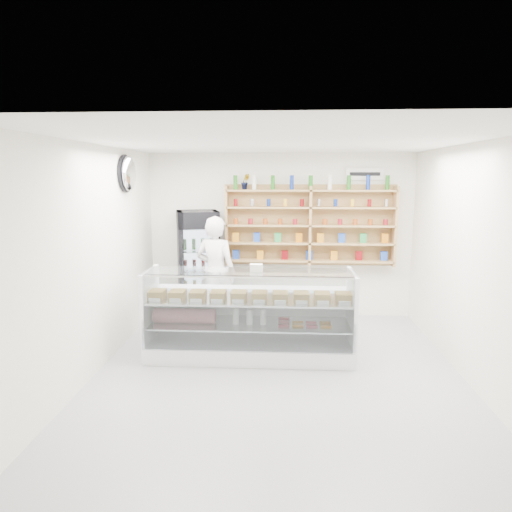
{
  "coord_description": "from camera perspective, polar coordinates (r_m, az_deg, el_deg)",
  "views": [
    {
      "loc": [
        0.05,
        -5.32,
        2.41
      ],
      "look_at": [
        -0.32,
        0.9,
        1.32
      ],
      "focal_mm": 32.0,
      "sensor_mm": 36.0,
      "label": 1
    }
  ],
  "objects": [
    {
      "name": "drinks_cooler",
      "position": [
        7.73,
        -7.22,
        -1.2
      ],
      "size": [
        0.81,
        0.8,
        1.85
      ],
      "rotation": [
        0.0,
        0.0,
        0.27
      ],
      "color": "black",
      "rests_on": "floor"
    },
    {
      "name": "security_mirror",
      "position": [
        6.89,
        -15.63,
        9.88
      ],
      "size": [
        0.15,
        0.5,
        0.5
      ],
      "primitive_type": "ellipsoid",
      "color": "silver",
      "rests_on": "left_wall"
    },
    {
      "name": "wall_shelving",
      "position": [
        7.72,
        6.74,
        3.78
      ],
      "size": [
        2.84,
        0.28,
        1.33
      ],
      "color": "#AD7D51",
      "rests_on": "back_wall"
    },
    {
      "name": "potted_plant",
      "position": [
        7.69,
        -1.34,
        9.28
      ],
      "size": [
        0.17,
        0.16,
        0.26
      ],
      "primitive_type": "imported",
      "rotation": [
        0.0,
        0.0,
        0.32
      ],
      "color": "#1E6626",
      "rests_on": "wall_shelving"
    },
    {
      "name": "room",
      "position": [
        5.42,
        2.83,
        -0.85
      ],
      "size": [
        5.0,
        5.0,
        5.0
      ],
      "color": "#99999E",
      "rests_on": "ground"
    },
    {
      "name": "display_counter",
      "position": [
        6.23,
        -0.78,
        -9.55
      ],
      "size": [
        2.74,
        0.82,
        1.19
      ],
      "color": "white",
      "rests_on": "floor"
    },
    {
      "name": "shop_worker",
      "position": [
        7.22,
        -5.04,
        -2.16
      ],
      "size": [
        0.76,
        0.61,
        1.81
      ],
      "primitive_type": "imported",
      "rotation": [
        0.0,
        0.0,
        2.84
      ],
      "color": "silver",
      "rests_on": "floor"
    },
    {
      "name": "wall_sign",
      "position": [
        7.91,
        13.44,
        9.94
      ],
      "size": [
        0.62,
        0.03,
        0.2
      ],
      "primitive_type": "cube",
      "color": "white",
      "rests_on": "back_wall"
    }
  ]
}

